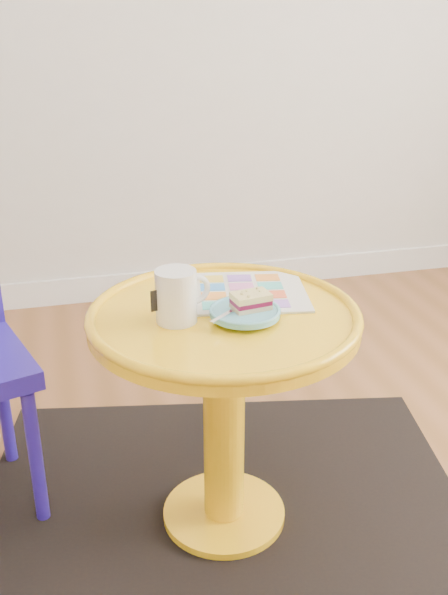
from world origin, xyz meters
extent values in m
cube|color=white|center=(0.00, 1.99, 0.06)|extent=(4.00, 0.02, 0.12)
cube|color=black|center=(-0.04, 0.44, 0.00)|extent=(1.48, 1.33, 0.01)
cylinder|color=yellow|center=(-0.04, 0.44, 0.01)|extent=(0.32, 0.32, 0.03)
cylinder|color=yellow|center=(-0.04, 0.44, 0.29)|extent=(0.10, 0.10, 0.53)
cylinder|color=yellow|center=(-0.04, 0.44, 0.58)|extent=(0.63, 0.63, 0.03)
cylinder|color=#2919A8|center=(-0.50, 0.56, 0.19)|extent=(0.03, 0.03, 0.39)
cylinder|color=#2919A8|center=(-0.59, 0.84, 0.19)|extent=(0.03, 0.03, 0.39)
cube|color=silver|center=(0.03, 0.55, 0.60)|extent=(0.35, 0.31, 0.01)
cylinder|color=white|center=(-0.15, 0.43, 0.65)|extent=(0.09, 0.09, 0.12)
torus|color=white|center=(-0.10, 0.44, 0.66)|extent=(0.07, 0.03, 0.07)
cylinder|color=#D1B78C|center=(-0.15, 0.43, 0.71)|extent=(0.08, 0.08, 0.01)
cylinder|color=#5DB1C6|center=(0.00, 0.40, 0.60)|extent=(0.06, 0.06, 0.01)
cylinder|color=#5DB1C6|center=(0.00, 0.40, 0.61)|extent=(0.16, 0.16, 0.01)
cube|color=#D3BC8C|center=(0.01, 0.41, 0.62)|extent=(0.09, 0.07, 0.01)
cube|color=maroon|center=(0.01, 0.41, 0.63)|extent=(0.09, 0.07, 0.01)
cube|color=#EADB8C|center=(0.01, 0.41, 0.65)|extent=(0.09, 0.07, 0.01)
cube|color=silver|center=(-0.05, 0.39, 0.62)|extent=(0.09, 0.08, 0.00)
cube|color=silver|center=(0.01, 0.43, 0.62)|extent=(0.04, 0.04, 0.00)
camera|label=1|loc=(-0.38, -0.90, 1.23)|focal=40.00mm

